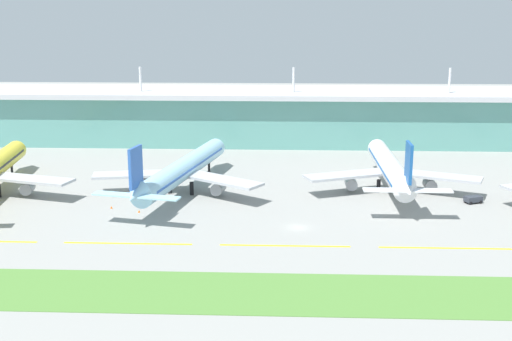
# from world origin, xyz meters

# --- Properties ---
(ground_plane) EXTENTS (600.00, 600.00, 0.00)m
(ground_plane) POSITION_xyz_m (0.00, 0.00, 0.00)
(ground_plane) COLOR gray
(terminal_building) EXTENTS (288.00, 34.00, 28.74)m
(terminal_building) POSITION_xyz_m (-0.00, 99.58, 10.07)
(terminal_building) COLOR #5B9E93
(terminal_building) RESTS_ON ground
(airliner_near_middle) EXTENTS (47.75, 67.93, 18.90)m
(airliner_near_middle) POSITION_xyz_m (-31.18, 28.36, 6.45)
(airliner_near_middle) COLOR #9ED1EA
(airliner_near_middle) RESTS_ON ground
(airliner_far_middle) EXTENTS (48.80, 60.60, 18.90)m
(airliner_far_middle) POSITION_xyz_m (26.09, 32.45, 6.45)
(airliner_far_middle) COLOR white
(airliner_far_middle) RESTS_ON ground
(taxiway_stripe_mid_west) EXTENTS (28.00, 0.70, 0.04)m
(taxiway_stripe_mid_west) POSITION_xyz_m (-37.00, -12.24, 0.02)
(taxiway_stripe_mid_west) COLOR yellow
(taxiway_stripe_mid_west) RESTS_ON ground
(taxiway_stripe_centre) EXTENTS (28.00, 0.70, 0.04)m
(taxiway_stripe_centre) POSITION_xyz_m (-3.00, -12.24, 0.02)
(taxiway_stripe_centre) COLOR yellow
(taxiway_stripe_centre) RESTS_ON ground
(taxiway_stripe_mid_east) EXTENTS (28.00, 0.70, 0.04)m
(taxiway_stripe_mid_east) POSITION_xyz_m (31.00, -12.24, 0.02)
(taxiway_stripe_mid_east) COLOR yellow
(taxiway_stripe_mid_east) RESTS_ON ground
(grass_verge) EXTENTS (300.00, 18.00, 0.10)m
(grass_verge) POSITION_xyz_m (0.00, -36.47, 0.05)
(grass_verge) COLOR #518438
(grass_verge) RESTS_ON ground
(pushback_tug) EXTENTS (4.97, 3.85, 1.85)m
(pushback_tug) POSITION_xyz_m (46.17, 21.56, 1.10)
(pushback_tug) COLOR #333842
(pushback_tug) RESTS_ON ground
(safety_cone_left_wingtip) EXTENTS (0.56, 0.56, 0.70)m
(safety_cone_left_wingtip) POSITION_xyz_m (-39.35, 9.85, 0.35)
(safety_cone_left_wingtip) COLOR orange
(safety_cone_left_wingtip) RESTS_ON ground
(safety_cone_nose_front) EXTENTS (0.56, 0.56, 0.70)m
(safety_cone_nose_front) POSITION_xyz_m (-47.08, 12.91, 0.35)
(safety_cone_nose_front) COLOR orange
(safety_cone_nose_front) RESTS_ON ground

